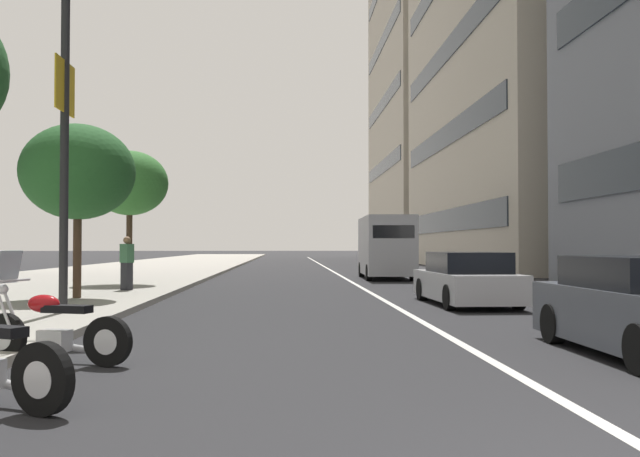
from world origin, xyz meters
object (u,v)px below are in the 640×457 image
Objects in this scene: street_tree_by_lamp_post at (78,172)px; pedestrian_on_plaza at (127,263)px; car_approaching_light at (467,280)px; street_tree_near_plaza_corner at (130,183)px; street_lamp_with_banners at (80,79)px; delivery_van_ahead at (386,246)px; motorcycle_far_end_row at (52,330)px.

pedestrian_on_plaza is (3.26, -0.58, -2.51)m from street_tree_by_lamp_post.
street_tree_near_plaza_corner is at bearing 51.43° from car_approaching_light.
street_lamp_with_banners is at bearing -163.39° from street_tree_by_lamp_post.
street_lamp_with_banners is at bearing 46.52° from pedestrian_on_plaza.
delivery_van_ahead is at bearing 178.22° from pedestrian_on_plaza.
motorcycle_far_end_row is 0.36× the size of delivery_van_ahead.
motorcycle_far_end_row is 7.35m from street_lamp_with_banners.
street_tree_near_plaza_corner is at bearing 123.19° from delivery_van_ahead.
car_approaching_light is 0.79× the size of delivery_van_ahead.
street_tree_near_plaza_corner is 4.78m from pedestrian_on_plaza.
street_tree_near_plaza_corner is at bearing -127.03° from pedestrian_on_plaza.
street_tree_near_plaza_corner reaches higher than motorcycle_far_end_row.
street_tree_by_lamp_post is at bearing 83.56° from car_approaching_light.
street_lamp_with_banners is at bearing -172.76° from street_tree_near_plaza_corner.
delivery_van_ahead is 17.00m from street_tree_by_lamp_post.
street_tree_by_lamp_post is 7.04m from street_tree_near_plaza_corner.
motorcycle_far_end_row is 24.40m from delivery_van_ahead.
street_lamp_with_banners is 8.42m from pedestrian_on_plaza.
pedestrian_on_plaza is at bearing -64.00° from motorcycle_far_end_row.
motorcycle_far_end_row is 0.44× the size of street_tree_near_plaza_corner.
motorcycle_far_end_row is at bearing 50.09° from pedestrian_on_plaza.
car_approaching_light is at bearing -95.12° from street_tree_by_lamp_post.
car_approaching_light is at bearing -127.25° from street_tree_near_plaza_corner.
car_approaching_light is 1.01× the size of street_tree_by_lamp_post.
motorcycle_far_end_row is 0.26× the size of street_lamp_with_banners.
motorcycle_far_end_row is at bearing -165.34° from street_tree_by_lamp_post.
pedestrian_on_plaza is (-3.77, -0.77, -2.83)m from street_tree_near_plaza_corner.
street_tree_near_plaza_corner is (7.95, 10.46, 3.18)m from car_approaching_light.
motorcycle_far_end_row is at bearing 163.10° from delivery_van_ahead.
motorcycle_far_end_row is 10.46m from street_tree_by_lamp_post.
street_tree_by_lamp_post is (-13.46, 10.18, 1.98)m from delivery_van_ahead.
delivery_van_ahead is (14.38, 0.08, 0.88)m from car_approaching_light.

